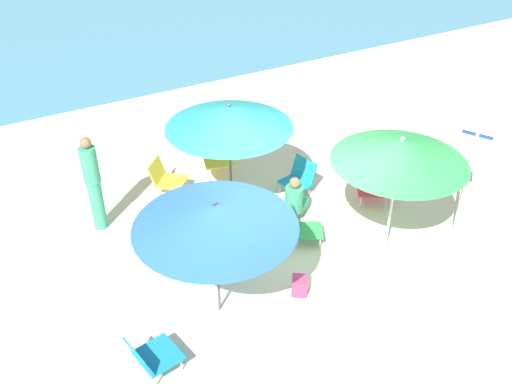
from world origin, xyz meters
The scene contains 16 objects.
ground_plane centered at (0.00, 0.00, 0.00)m, with size 40.00×40.00×0.00m, color beige.
sea_water centered at (0.00, 14.90, 0.00)m, with size 40.00×16.00×0.01m, color teal.
umbrella_teal centered at (-0.11, 1.49, 1.83)m, with size 2.11×2.11×2.08m.
umbrella_blue centered at (-1.38, -0.63, 1.67)m, with size 2.17×2.17×1.90m.
umbrella_green centered at (1.58, -0.72, 1.83)m, with size 2.03×2.03×2.07m.
beach_chair_a centered at (-2.60, -1.22, 0.31)m, with size 0.65×0.62×0.58m.
beach_chair_b centered at (0.47, 0.10, 0.33)m, with size 0.70×0.66×0.66m.
beach_chair_c centered at (2.27, 0.51, 0.35)m, with size 0.76×0.76×0.66m.
beach_chair_d centered at (0.23, 2.77, 0.34)m, with size 0.68×0.66×0.62m.
beach_chair_e centered at (1.25, 1.38, 0.32)m, with size 0.62×0.64×0.64m.
beach_chair_f centered at (-0.94, 2.57, 0.32)m, with size 0.78×0.78×0.63m.
person_a centered at (-0.39, 0.37, 0.44)m, with size 0.53×0.37×0.90m.
person_b centered at (-2.32, 2.10, 0.89)m, with size 0.27×0.27×1.74m.
person_c centered at (0.72, 0.70, 0.42)m, with size 0.54×0.50×0.87m.
warning_sign centered at (2.90, -0.94, 1.46)m, with size 0.24×0.42×2.26m.
beach_bag centered at (-0.19, -0.90, 0.13)m, with size 0.25×0.23×0.26m, color #DB3866.
Camera 1 is at (-3.68, -5.88, 5.89)m, focal length 39.18 mm.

